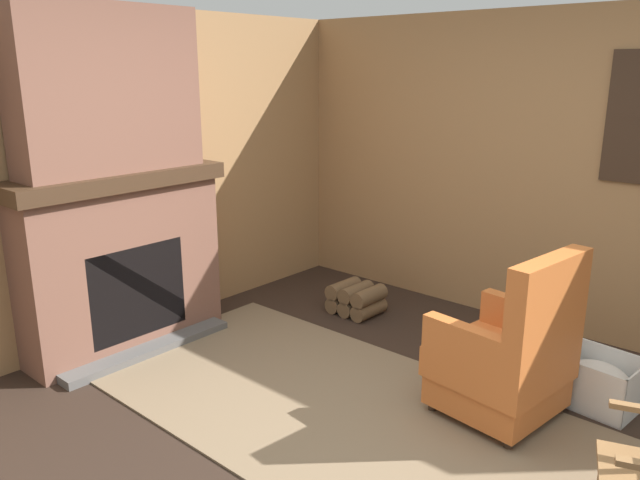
# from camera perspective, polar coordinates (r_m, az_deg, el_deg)

# --- Properties ---
(ground_plane) EXTENTS (14.00, 14.00, 0.00)m
(ground_plane) POSITION_cam_1_polar(r_m,az_deg,el_deg) (3.45, 3.43, -19.41)
(ground_plane) COLOR #2D2119
(wood_panel_wall_left) EXTENTS (0.06, 5.26, 2.40)m
(wood_panel_wall_left) POSITION_cam_1_polar(r_m,az_deg,el_deg) (4.72, -19.57, 5.18)
(wood_panel_wall_left) COLOR #9E7247
(wood_panel_wall_left) RESTS_ON ground
(wood_panel_wall_back) EXTENTS (5.26, 0.09, 2.40)m
(wood_panel_wall_back) POSITION_cam_1_polar(r_m,az_deg,el_deg) (4.96, 20.99, 5.68)
(wood_panel_wall_back) COLOR #9E7247
(wood_panel_wall_back) RESTS_ON ground
(fireplace_hearth) EXTENTS (0.58, 1.54, 1.28)m
(fireplace_hearth) POSITION_cam_1_polar(r_m,az_deg,el_deg) (4.65, -17.55, -1.89)
(fireplace_hearth) COLOR brown
(fireplace_hearth) RESTS_ON ground
(chimney_breast) EXTENTS (0.33, 1.27, 1.09)m
(chimney_breast) POSITION_cam_1_polar(r_m,az_deg,el_deg) (4.47, -18.91, 12.88)
(chimney_breast) COLOR brown
(chimney_breast) RESTS_ON fireplace_hearth
(area_rug) EXTENTS (3.67, 1.66, 0.01)m
(area_rug) POSITION_cam_1_polar(r_m,az_deg,el_deg) (3.77, 3.97, -16.00)
(area_rug) COLOR #7A664C
(area_rug) RESTS_ON ground
(armchair) EXTENTS (0.71, 0.74, 1.02)m
(armchair) POSITION_cam_1_polar(r_m,az_deg,el_deg) (3.78, 16.74, -10.37)
(armchair) COLOR #C6662D
(armchair) RESTS_ON ground
(firewood_stack) EXTENTS (0.41, 0.34, 0.25)m
(firewood_stack) POSITION_cam_1_polar(r_m,az_deg,el_deg) (5.18, 3.32, -5.39)
(firewood_stack) COLOR brown
(firewood_stack) RESTS_ON ground
(laundry_basket) EXTENTS (0.50, 0.42, 0.31)m
(laundry_basket) POSITION_cam_1_polar(r_m,az_deg,el_deg) (4.19, 24.04, -11.64)
(laundry_basket) COLOR white
(laundry_basket) RESTS_ON ground
(oil_lamp_vase) EXTENTS (0.13, 0.13, 0.22)m
(oil_lamp_vase) POSITION_cam_1_polar(r_m,az_deg,el_deg) (4.34, -23.75, 6.11)
(oil_lamp_vase) COLOR silver
(oil_lamp_vase) RESTS_ON fireplace_hearth
(storage_case) EXTENTS (0.15, 0.20, 0.11)m
(storage_case) POSITION_cam_1_polar(r_m,az_deg,el_deg) (4.74, -14.63, 7.35)
(storage_case) COLOR brown
(storage_case) RESTS_ON fireplace_hearth
(decorative_plate_on_mantel) EXTENTS (0.06, 0.22, 0.22)m
(decorative_plate_on_mantel) POSITION_cam_1_polar(r_m,az_deg,el_deg) (4.52, -19.47, 7.28)
(decorative_plate_on_mantel) COLOR gold
(decorative_plate_on_mantel) RESTS_ON fireplace_hearth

